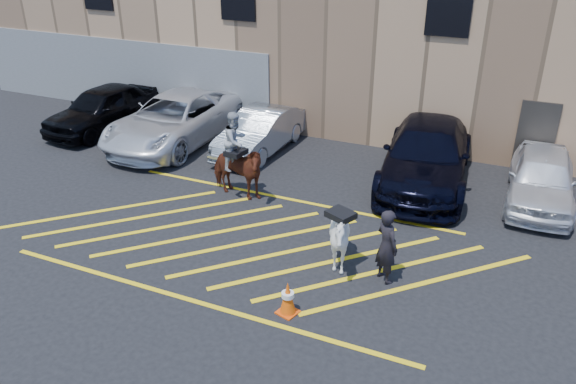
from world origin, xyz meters
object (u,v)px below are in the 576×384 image
at_px(car_white_pickup, 175,119).
at_px(handler, 387,246).
at_px(mounted_bay, 236,164).
at_px(car_black_suv, 103,108).
at_px(saddled_white, 340,238).
at_px(traffic_cone, 288,298).
at_px(car_silver_sedan, 260,131).
at_px(car_blue_suv, 427,154).
at_px(car_white_suv, 542,178).

relative_size(car_white_pickup, handler, 3.50).
bearing_deg(mounted_bay, handler, -25.18).
distance_m(car_black_suv, mounted_bay, 7.70).
bearing_deg(saddled_white, traffic_cone, -101.61).
xyz_separation_m(car_silver_sedan, car_blue_suv, (5.48, -0.17, 0.16)).
distance_m(handler, mounted_bay, 5.31).
distance_m(car_white_suv, saddled_white, 6.58).
bearing_deg(mounted_bay, saddled_white, -30.64).
distance_m(car_blue_suv, saddled_white, 5.42).
relative_size(car_white_suv, traffic_cone, 5.78).
relative_size(car_blue_suv, mounted_bay, 2.38).
bearing_deg(car_black_suv, mounted_bay, -17.39).
bearing_deg(saddled_white, car_silver_sedan, 130.07).
bearing_deg(car_white_pickup, mounted_bay, -35.45).
height_order(handler, saddled_white, handler).
distance_m(car_white_pickup, car_white_suv, 11.67).
height_order(handler, mounted_bay, mounted_bay).
distance_m(car_black_suv, car_white_suv, 14.84).
bearing_deg(traffic_cone, car_silver_sedan, 119.69).
height_order(car_black_suv, car_silver_sedan, car_black_suv).
relative_size(car_black_suv, car_blue_suv, 0.79).
bearing_deg(car_white_pickup, car_blue_suv, 2.46).
relative_size(car_silver_sedan, traffic_cone, 5.78).
bearing_deg(saddled_white, car_white_pickup, 146.36).
distance_m(saddled_white, traffic_cone, 2.01).
distance_m(handler, traffic_cone, 2.43).
relative_size(mounted_bay, saddled_white, 1.41).
xyz_separation_m(car_blue_suv, saddled_white, (-0.84, -5.35, -0.09)).
bearing_deg(car_blue_suv, mounted_bay, -151.08).
distance_m(car_black_suv, saddled_white, 12.03).
relative_size(car_white_suv, handler, 2.49).
relative_size(car_black_suv, mounted_bay, 1.89).
distance_m(car_blue_suv, handler, 5.40).
height_order(car_black_suv, handler, handler).
height_order(car_white_pickup, traffic_cone, car_white_pickup).
height_order(car_white_suv, saddled_white, saddled_white).
distance_m(car_silver_sedan, mounted_bay, 3.44).
xyz_separation_m(car_white_suv, handler, (-2.92, -5.28, 0.13)).
bearing_deg(car_blue_suv, saddled_white, -104.28).
distance_m(car_white_suv, traffic_cone, 8.41).
distance_m(car_white_pickup, handler, 10.15).
relative_size(car_silver_sedan, saddled_white, 2.41).
distance_m(car_white_pickup, mounted_bay, 4.89).
relative_size(car_blue_suv, handler, 3.47).
relative_size(car_black_suv, car_white_suv, 1.11).
bearing_deg(traffic_cone, car_white_suv, 58.61).
height_order(car_silver_sedan, mounted_bay, mounted_bay).
distance_m(car_silver_sedan, saddled_white, 7.22).
height_order(handler, traffic_cone, handler).
relative_size(car_white_suv, mounted_bay, 1.71).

